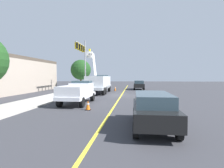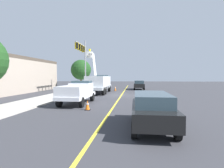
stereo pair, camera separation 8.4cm
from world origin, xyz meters
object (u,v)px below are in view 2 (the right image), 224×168
traffic_cone_mid_front (115,88)px  traffic_signal_mast (83,55)px  passing_minivan (139,84)px  traffic_cone_leading (87,105)px  utility_bucket_truck (99,82)px  trailing_sedan (152,108)px  service_pickup_truck (77,92)px

traffic_cone_mid_front → traffic_signal_mast: (-1.02, 5.37, 5.61)m
passing_minivan → traffic_cone_mid_front: passing_minivan is taller
passing_minivan → traffic_signal_mast: (-4.51, 9.65, 5.06)m
traffic_signal_mast → traffic_cone_leading: bearing=-165.3°
traffic_cone_leading → passing_minivan: bearing=-14.6°
utility_bucket_truck → trailing_sedan: utility_bucket_truck is taller
service_pickup_truck → traffic_cone_mid_front: 14.61m
traffic_cone_leading → utility_bucket_truck: bearing=4.7°
traffic_cone_leading → traffic_signal_mast: size_ratio=0.08×
passing_minivan → traffic_signal_mast: 11.79m
passing_minivan → traffic_cone_mid_front: size_ratio=5.75×
service_pickup_truck → passing_minivan: (17.84, -6.95, -0.15)m
trailing_sedan → traffic_cone_leading: size_ratio=6.62×
utility_bucket_truck → traffic_signal_mast: traffic_signal_mast is taller
traffic_cone_leading → traffic_cone_mid_front: bearing=-3.7°
service_pickup_truck → utility_bucket_truck: bearing=-2.7°
service_pickup_truck → traffic_cone_mid_front: service_pickup_truck is taller
trailing_sedan → passing_minivan: bearing=-2.9°
utility_bucket_truck → trailing_sedan: bearing=-163.3°
utility_bucket_truck → traffic_cone_mid_front: size_ratio=9.78×
trailing_sedan → traffic_cone_mid_front: 21.64m
trailing_sedan → traffic_cone_leading: trailing_sedan is taller
utility_bucket_truck → service_pickup_truck: 10.32m
trailing_sedan → traffic_signal_mast: traffic_signal_mast is taller
trailing_sedan → traffic_cone_mid_front: bearing=8.0°
utility_bucket_truck → passing_minivan: bearing=-40.6°
traffic_cone_mid_front → traffic_signal_mast: traffic_signal_mast is taller
utility_bucket_truck → traffic_cone_leading: 13.28m
traffic_cone_leading → traffic_signal_mast: bearing=14.7°
utility_bucket_truck → traffic_cone_mid_front: 4.75m
trailing_sedan → service_pickup_truck: bearing=38.8°
utility_bucket_truck → traffic_signal_mast: size_ratio=0.95×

